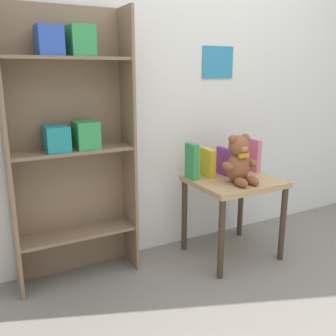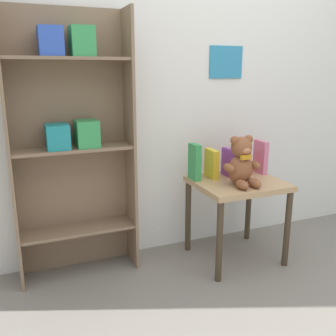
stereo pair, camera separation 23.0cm
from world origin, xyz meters
name	(u,v)px [view 1 (the left image)]	position (x,y,z in m)	size (l,w,h in m)	color
wall_back	(188,71)	(0.00, 1.39, 1.25)	(4.80, 0.07, 2.50)	silver
bookshelf_side	(70,136)	(-0.87, 1.26, 0.89)	(0.72, 0.23, 1.61)	#7F664C
display_table	(233,191)	(0.14, 1.01, 0.47)	(0.56, 0.50, 0.55)	tan
teddy_bear	(239,161)	(0.11, 0.92, 0.69)	(0.24, 0.22, 0.31)	brown
book_standing_green	(192,161)	(-0.11, 1.14, 0.67)	(0.04, 0.11, 0.24)	#33934C
book_standing_yellow	(208,163)	(0.02, 1.14, 0.65)	(0.04, 0.14, 0.19)	gold
book_standing_purple	(224,161)	(0.14, 1.13, 0.65)	(0.03, 0.13, 0.19)	purple
book_standing_red	(238,157)	(0.27, 1.13, 0.66)	(0.04, 0.10, 0.21)	red
book_standing_pink	(253,155)	(0.39, 1.12, 0.67)	(0.04, 0.14, 0.23)	#D17093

